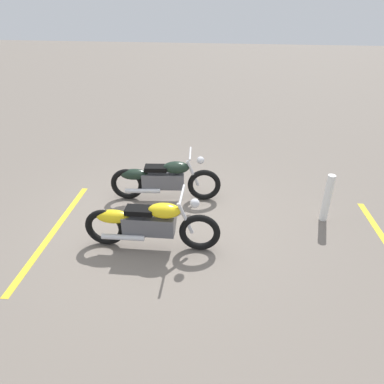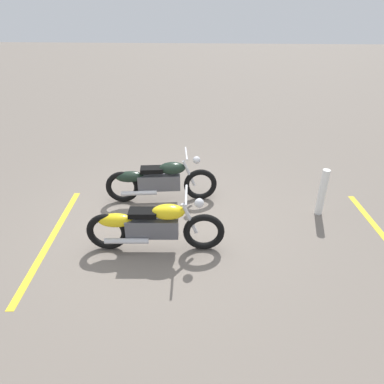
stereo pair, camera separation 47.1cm
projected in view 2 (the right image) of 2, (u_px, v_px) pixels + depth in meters
ground_plane at (161, 222)px, 6.43m from camera, size 60.00×60.00×0.00m
motorcycle_bright_foreground at (152, 226)px, 5.52m from camera, size 2.23×0.62×1.04m
motorcycle_dark_foreground at (159, 180)px, 6.89m from camera, size 2.23×0.65×1.04m
bollard_post at (322, 192)px, 6.47m from camera, size 0.14×0.14×0.92m
parking_stripe_near at (51, 239)px, 5.98m from camera, size 0.32×3.20×0.01m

